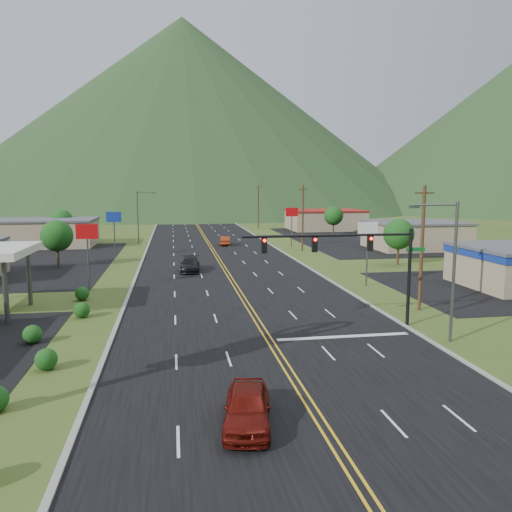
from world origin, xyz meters
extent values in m
plane|color=#314719|center=(0.00, 0.00, 0.00)|extent=(500.00, 500.00, 0.00)
cube|color=black|center=(0.00, 0.00, 0.00)|extent=(20.00, 460.00, 0.04)
cube|color=gray|center=(-10.15, 0.00, 0.00)|extent=(0.30, 460.00, 0.14)
cylinder|color=black|center=(10.50, 14.00, 3.50)|extent=(0.24, 0.24, 7.00)
cylinder|color=black|center=(4.50, 14.00, 6.60)|extent=(12.00, 0.18, 0.18)
cube|color=#0C591E|center=(10.90, 14.00, 5.50)|extent=(1.40, 0.06, 0.30)
cube|color=black|center=(7.50, 14.00, 6.00)|extent=(0.35, 0.28, 1.05)
sphere|color=#FF0C05|center=(7.50, 13.82, 6.35)|extent=(0.22, 0.22, 0.22)
cube|color=black|center=(3.50, 14.00, 6.00)|extent=(0.35, 0.28, 1.05)
sphere|color=#FF0C05|center=(3.50, 13.82, 6.35)|extent=(0.22, 0.22, 0.22)
cube|color=black|center=(0.00, 14.00, 6.00)|extent=(0.35, 0.28, 1.05)
sphere|color=#FF0C05|center=(0.00, 13.82, 6.35)|extent=(0.22, 0.22, 0.22)
cylinder|color=#59595E|center=(11.50, 10.00, 4.50)|extent=(0.20, 0.20, 9.00)
cylinder|color=#59595E|center=(10.06, 10.00, 8.80)|extent=(2.88, 0.12, 0.12)
cube|color=#59595E|center=(8.62, 10.00, 8.70)|extent=(0.60, 0.25, 0.18)
cylinder|color=#59595E|center=(-12.00, 70.00, 4.50)|extent=(0.20, 0.20, 9.00)
cylinder|color=#59595E|center=(-10.56, 70.00, 8.80)|extent=(2.88, 0.12, 0.12)
cube|color=#59595E|center=(-9.12, 70.00, 8.70)|extent=(0.60, 0.25, 0.18)
cylinder|color=#59595E|center=(-18.00, 19.00, 2.50)|extent=(0.36, 0.36, 5.00)
cylinder|color=#59595E|center=(-18.00, 25.00, 2.50)|extent=(0.36, 0.36, 5.00)
cube|color=tan|center=(-28.00, 68.00, 2.10)|extent=(18.00, 11.00, 4.20)
cube|color=#4C4C51|center=(-28.00, 68.00, 4.35)|extent=(18.40, 11.40, 0.30)
cube|color=tan|center=(32.00, 55.00, 2.00)|extent=(14.00, 11.00, 4.00)
cube|color=#4C4C51|center=(32.00, 55.00, 4.15)|extent=(14.40, 11.40, 0.30)
cube|color=tan|center=(28.00, 90.00, 2.10)|extent=(16.00, 12.00, 4.20)
cube|color=maroon|center=(28.00, 90.00, 4.35)|extent=(16.40, 12.40, 0.30)
cylinder|color=#59595E|center=(-14.00, 30.00, 2.50)|extent=(0.16, 0.16, 5.00)
cube|color=#B20A0D|center=(-14.00, 30.00, 5.70)|extent=(2.00, 0.18, 1.40)
cylinder|color=#59595E|center=(-14.00, 52.00, 2.50)|extent=(0.16, 0.16, 5.00)
cube|color=navy|center=(-14.00, 52.00, 5.70)|extent=(2.00, 0.18, 1.40)
cylinder|color=#59595E|center=(13.00, 28.00, 2.50)|extent=(0.16, 0.16, 5.00)
cube|color=white|center=(13.00, 28.00, 5.70)|extent=(2.00, 0.18, 1.40)
cylinder|color=#59595E|center=(13.00, 60.00, 2.50)|extent=(0.16, 0.16, 5.00)
cube|color=#B20A0D|center=(13.00, 60.00, 5.70)|extent=(2.00, 0.18, 1.40)
cylinder|color=#382314|center=(-20.00, 45.00, 1.50)|extent=(0.30, 0.30, 3.00)
sphere|color=#133E11|center=(-20.00, 45.00, 3.90)|extent=(3.84, 3.84, 3.84)
cylinder|color=#382314|center=(-25.00, 72.00, 1.50)|extent=(0.30, 0.30, 3.00)
sphere|color=#133E11|center=(-25.00, 72.00, 3.90)|extent=(3.84, 3.84, 3.84)
cylinder|color=#382314|center=(22.00, 40.00, 1.50)|extent=(0.30, 0.30, 3.00)
sphere|color=#133E11|center=(22.00, 40.00, 3.90)|extent=(3.84, 3.84, 3.84)
cylinder|color=#382314|center=(26.00, 78.00, 1.50)|extent=(0.30, 0.30, 3.00)
sphere|color=#133E11|center=(26.00, 78.00, 3.90)|extent=(3.84, 3.84, 3.84)
cylinder|color=#382314|center=(13.50, 18.00, 5.00)|extent=(0.28, 0.28, 10.00)
cube|color=#382314|center=(13.50, 18.00, 9.40)|extent=(1.60, 0.12, 0.12)
cylinder|color=#382314|center=(13.50, 55.00, 5.00)|extent=(0.28, 0.28, 10.00)
cube|color=#382314|center=(13.50, 55.00, 9.40)|extent=(1.60, 0.12, 0.12)
cylinder|color=#382314|center=(13.50, 95.00, 5.00)|extent=(0.28, 0.28, 10.00)
cube|color=#382314|center=(13.50, 95.00, 9.40)|extent=(1.60, 0.12, 0.12)
cylinder|color=#382314|center=(13.50, 135.00, 5.00)|extent=(0.28, 0.28, 10.00)
cube|color=#382314|center=(13.50, 135.00, 9.40)|extent=(1.60, 0.12, 0.12)
cone|color=#173317|center=(0.00, 220.00, 42.50)|extent=(220.00, 220.00, 85.00)
imported|color=#62110A|center=(-3.13, 0.83, 0.82)|extent=(2.71, 5.05, 1.63)
imported|color=black|center=(-4.14, 39.20, 0.78)|extent=(2.55, 5.51, 1.56)
imported|color=#983110|center=(2.56, 64.13, 0.74)|extent=(1.99, 4.60, 1.47)
camera|label=1|loc=(-6.00, -18.62, 10.01)|focal=35.00mm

